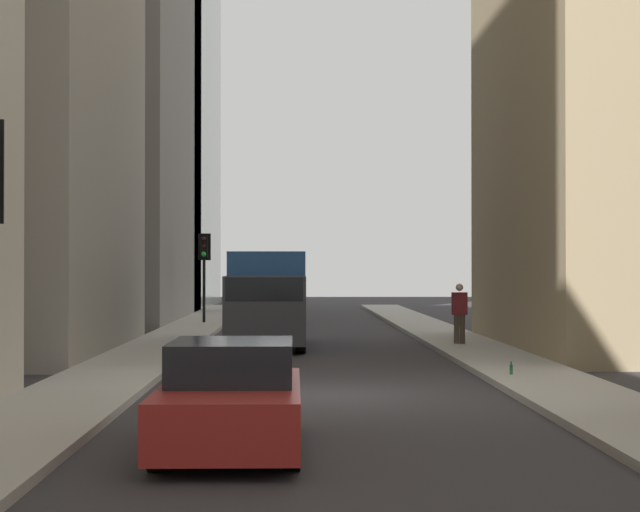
{
  "coord_description": "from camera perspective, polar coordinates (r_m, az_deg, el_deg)",
  "views": [
    {
      "loc": [
        -20.18,
        0.57,
        2.38
      ],
      "look_at": [
        11.61,
        -0.16,
        2.72
      ],
      "focal_mm": 60.8,
      "sensor_mm": 36.0,
      "label": 1
    }
  ],
  "objects": [
    {
      "name": "traffic_light_midblock",
      "position": [
        44.48,
        -6.12,
        -0.05
      ],
      "size": [
        0.43,
        0.52,
        3.64
      ],
      "color": "black",
      "rests_on": "sidewalk_right"
    },
    {
      "name": "sidewalk_right",
      "position": [
        20.69,
        -12.35,
        -7.01
      ],
      "size": [
        90.0,
        2.2,
        0.14
      ],
      "primitive_type": "cube",
      "color": "#A8A399",
      "rests_on": "ground_plane"
    },
    {
      "name": "ground_plane",
      "position": [
        20.33,
        0.3,
        -7.33
      ],
      "size": [
        135.0,
        135.0,
        0.0
      ],
      "primitive_type": "plane",
      "color": "#302D30"
    },
    {
      "name": "delivery_truck",
      "position": [
        32.32,
        -2.79,
        -2.24
      ],
      "size": [
        6.46,
        2.25,
        2.84
      ],
      "color": "#285699",
      "rests_on": "ground_plane"
    },
    {
      "name": "sidewalk_left",
      "position": [
        20.93,
        12.8,
        -6.93
      ],
      "size": [
        90.0,
        2.2,
        0.14
      ],
      "primitive_type": "cube",
      "color": "#A8A399",
      "rests_on": "ground_plane"
    },
    {
      "name": "discarded_bottle",
      "position": [
        23.11,
        10.03,
        -5.89
      ],
      "size": [
        0.07,
        0.07,
        0.27
      ],
      "color": "#236033",
      "rests_on": "sidewalk_left"
    },
    {
      "name": "pedestrian",
      "position": [
        32.15,
        7.35,
        -2.88
      ],
      "size": [
        0.26,
        0.44,
        1.77
      ],
      "color": "#473D33",
      "rests_on": "sidewalk_left"
    },
    {
      "name": "sedan_red",
      "position": [
        14.22,
        -4.69,
        -7.54
      ],
      "size": [
        4.3,
        1.78,
        1.42
      ],
      "color": "maroon",
      "rests_on": "ground_plane"
    }
  ]
}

